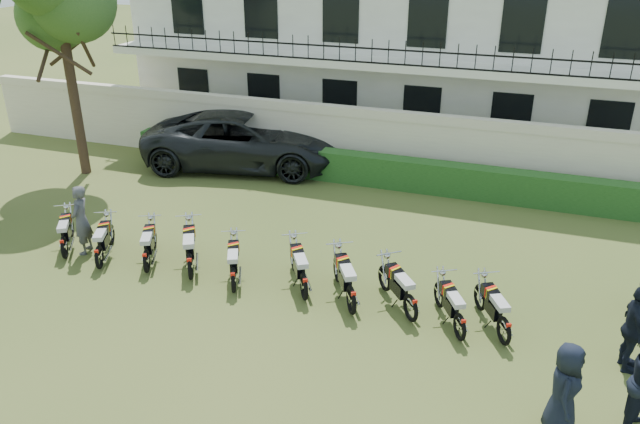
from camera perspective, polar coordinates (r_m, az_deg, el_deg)
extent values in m
plane|color=#405220|center=(14.52, -4.79, -7.22)|extent=(100.00, 100.00, 0.00)
cube|color=beige|center=(20.98, 4.02, 6.02)|extent=(30.00, 0.30, 2.00)
cube|color=beige|center=(20.65, 4.11, 9.05)|extent=(30.00, 0.35, 0.30)
cube|color=#174016|center=(20.19, 6.09, 3.68)|extent=(18.00, 0.60, 1.00)
cube|color=white|center=(26.08, 7.90, 15.15)|extent=(20.00, 8.00, 7.00)
cube|color=white|center=(21.57, 5.18, 13.36)|extent=(20.00, 1.40, 0.25)
cube|color=black|center=(20.84, 4.78, 14.67)|extent=(20.00, 0.05, 0.05)
cube|color=black|center=(20.92, 4.73, 13.46)|extent=(20.00, 0.05, 0.05)
cube|color=black|center=(25.48, -11.36, 10.33)|extent=(1.30, 0.12, 2.20)
cube|color=black|center=(24.89, -12.05, 18.15)|extent=(1.30, 0.12, 2.20)
cube|color=black|center=(24.12, -5.09, 9.92)|extent=(1.30, 0.12, 2.20)
cube|color=black|center=(23.50, -5.42, 18.21)|extent=(1.30, 0.12, 2.20)
cube|color=black|center=(23.07, 1.81, 9.33)|extent=(1.30, 0.12, 2.20)
cube|color=black|center=(22.42, 1.94, 18.00)|extent=(1.30, 0.12, 2.20)
cube|color=black|center=(22.38, 9.23, 8.55)|extent=(1.30, 0.12, 2.20)
cube|color=black|center=(21.71, 9.87, 17.47)|extent=(1.30, 0.12, 2.20)
cube|color=black|center=(22.08, 16.94, 7.59)|extent=(1.30, 0.12, 2.20)
cube|color=black|center=(21.40, 18.12, 16.57)|extent=(1.30, 0.12, 2.20)
cube|color=black|center=(22.18, 24.69, 6.48)|extent=(1.30, 0.12, 2.20)
cube|color=black|center=(21.50, 26.36, 15.35)|extent=(1.30, 0.12, 2.20)
cylinder|color=#473323|center=(22.15, -21.57, 9.75)|extent=(0.32, 0.32, 5.25)
sphere|color=#325923|center=(21.56, -21.64, 17.56)|extent=(2.60, 2.60, 2.60)
sphere|color=#325923|center=(22.34, -23.30, 16.12)|extent=(2.20, 2.20, 2.20)
torus|color=black|center=(16.41, -22.61, -4.08)|extent=(0.39, 0.54, 0.59)
torus|color=black|center=(17.51, -22.07, -2.18)|extent=(0.39, 0.54, 0.59)
cube|color=black|center=(16.86, -22.43, -2.74)|extent=(0.43, 0.54, 0.29)
cube|color=black|center=(16.94, -22.47, -1.63)|extent=(0.44, 0.50, 0.21)
cube|color=red|center=(16.94, -22.48, -1.60)|extent=(0.22, 0.25, 0.22)
cube|color=yellow|center=(16.89, -22.50, -1.68)|extent=(0.20, 0.23, 0.22)
cube|color=#BDBDBD|center=(16.50, -22.71, -2.22)|extent=(0.48, 0.57, 0.12)
cylinder|color=silver|center=(17.11, -22.49, -0.32)|extent=(0.50, 0.33, 0.03)
torus|color=black|center=(15.62, -20.03, -5.10)|extent=(0.33, 0.58, 0.59)
torus|color=black|center=(16.70, -19.04, -2.98)|extent=(0.33, 0.58, 0.59)
cube|color=black|center=(16.05, -19.63, -3.63)|extent=(0.38, 0.56, 0.29)
cube|color=black|center=(16.13, -19.58, -2.43)|extent=(0.41, 0.50, 0.21)
cube|color=red|center=(16.12, -19.59, -2.40)|extent=(0.24, 0.24, 0.22)
cube|color=yellow|center=(16.07, -19.63, -2.50)|extent=(0.22, 0.22, 0.22)
cube|color=#BDBDBD|center=(15.69, -20.00, -3.10)|extent=(0.43, 0.58, 0.12)
cylinder|color=silver|center=(16.28, -19.48, -1.02)|extent=(0.54, 0.27, 0.03)
torus|color=black|center=(15.10, -15.90, -5.57)|extent=(0.33, 0.57, 0.59)
torus|color=black|center=(16.18, -15.26, -3.37)|extent=(0.33, 0.57, 0.59)
cube|color=black|center=(15.53, -15.65, -4.05)|extent=(0.39, 0.55, 0.29)
cube|color=black|center=(15.61, -15.64, -2.82)|extent=(0.41, 0.50, 0.21)
cube|color=red|center=(15.60, -15.65, -2.79)|extent=(0.24, 0.24, 0.22)
cube|color=yellow|center=(15.55, -15.68, -2.88)|extent=(0.22, 0.22, 0.22)
cube|color=#BDBDBD|center=(15.17, -15.91, -3.52)|extent=(0.44, 0.58, 0.12)
cylinder|color=silver|center=(15.75, -15.60, -1.37)|extent=(0.53, 0.28, 0.03)
torus|color=black|center=(14.48, -11.82, -6.33)|extent=(0.40, 0.61, 0.65)
torus|color=black|center=(15.69, -11.73, -3.77)|extent=(0.40, 0.61, 0.65)
cube|color=black|center=(14.96, -11.83, -4.56)|extent=(0.45, 0.60, 0.32)
cube|color=black|center=(15.05, -11.91, -3.16)|extent=(0.48, 0.55, 0.23)
cube|color=red|center=(15.04, -11.91, -3.12)|extent=(0.25, 0.27, 0.25)
cube|color=yellow|center=(14.98, -11.91, -3.23)|extent=(0.23, 0.25, 0.25)
cube|color=#BDBDBD|center=(14.55, -11.96, -3.96)|extent=(0.51, 0.64, 0.13)
cylinder|color=silver|center=(15.21, -11.99, -1.50)|extent=(0.57, 0.34, 0.03)
torus|color=black|center=(13.88, -7.99, -7.61)|extent=(0.33, 0.57, 0.59)
torus|color=black|center=(14.97, -7.83, -5.06)|extent=(0.33, 0.57, 0.59)
cube|color=black|center=(14.31, -7.94, -5.88)|extent=(0.38, 0.56, 0.29)
cube|color=black|center=(14.37, -7.98, -4.53)|extent=(0.41, 0.50, 0.21)
cube|color=red|center=(14.37, -7.98, -4.50)|extent=(0.24, 0.24, 0.22)
cube|color=yellow|center=(14.32, -7.99, -4.61)|extent=(0.22, 0.22, 0.22)
cube|color=#BDBDBD|center=(13.93, -8.05, -5.35)|extent=(0.44, 0.58, 0.12)
cylinder|color=silver|center=(14.51, -8.00, -2.93)|extent=(0.54, 0.27, 0.03)
torus|color=black|center=(13.45, -0.95, -8.39)|extent=(0.40, 0.58, 0.63)
torus|color=black|center=(14.57, -1.96, -5.61)|extent=(0.40, 0.58, 0.63)
cube|color=black|center=(13.89, -1.44, -6.51)|extent=(0.45, 0.58, 0.31)
cube|color=black|center=(13.95, -1.63, -5.05)|extent=(0.47, 0.53, 0.23)
cube|color=red|center=(13.94, -1.63, -5.01)|extent=(0.24, 0.27, 0.24)
cube|color=yellow|center=(13.89, -1.59, -5.13)|extent=(0.21, 0.25, 0.24)
cube|color=#BDBDBD|center=(13.49, -1.24, -5.95)|extent=(0.50, 0.61, 0.12)
cylinder|color=silver|center=(14.09, -1.89, -3.32)|extent=(0.54, 0.35, 0.03)
torus|color=black|center=(12.98, 3.60, -9.75)|extent=(0.41, 0.60, 0.64)
torus|color=black|center=(14.10, 2.23, -6.69)|extent=(0.41, 0.60, 0.64)
cube|color=black|center=(13.41, 2.95, -7.70)|extent=(0.46, 0.60, 0.32)
cube|color=black|center=(13.46, 2.73, -6.14)|extent=(0.48, 0.55, 0.23)
cube|color=red|center=(13.46, 2.73, -6.10)|extent=(0.25, 0.27, 0.24)
cube|color=yellow|center=(13.40, 2.79, -6.23)|extent=(0.22, 0.25, 0.24)
cube|color=#BDBDBD|center=(13.00, 3.27, -7.14)|extent=(0.51, 0.63, 0.13)
cylinder|color=silver|center=(13.59, 2.43, -4.28)|extent=(0.56, 0.35, 0.03)
torus|color=black|center=(12.96, 9.58, -10.23)|extent=(0.45, 0.53, 0.61)
torus|color=black|center=(13.92, 7.06, -7.41)|extent=(0.45, 0.53, 0.61)
cube|color=black|center=(13.32, 8.41, -8.34)|extent=(0.48, 0.54, 0.30)
cube|color=black|center=(13.35, 8.03, -6.87)|extent=(0.48, 0.51, 0.22)
cube|color=red|center=(13.34, 8.03, -6.83)|extent=(0.21, 0.27, 0.23)
cube|color=yellow|center=(13.30, 8.15, -6.96)|extent=(0.18, 0.26, 0.23)
cube|color=#BDBDBD|center=(12.95, 9.03, -7.79)|extent=(0.53, 0.58, 0.12)
cylinder|color=silver|center=(13.44, 7.50, -5.11)|extent=(0.49, 0.40, 0.03)
torus|color=black|center=(12.61, 13.64, -11.85)|extent=(0.35, 0.55, 0.58)
torus|color=black|center=(13.54, 11.72, -8.87)|extent=(0.35, 0.55, 0.58)
cube|color=black|center=(12.95, 12.77, -9.90)|extent=(0.40, 0.54, 0.28)
cube|color=black|center=(12.98, 12.53, -8.44)|extent=(0.42, 0.49, 0.21)
cube|color=red|center=(12.97, 12.54, -8.41)|extent=(0.23, 0.24, 0.22)
cube|color=yellow|center=(12.93, 12.63, -8.54)|extent=(0.20, 0.22, 0.22)
cube|color=#BDBDBD|center=(12.60, 13.31, -9.43)|extent=(0.45, 0.57, 0.11)
cylinder|color=silver|center=(13.07, 12.18, -6.70)|extent=(0.51, 0.30, 0.03)
torus|color=black|center=(12.70, 17.58, -12.05)|extent=(0.35, 0.56, 0.59)
torus|color=black|center=(13.62, 15.40, -9.02)|extent=(0.35, 0.56, 0.59)
cube|color=black|center=(13.04, 16.61, -10.07)|extent=(0.40, 0.55, 0.29)
cube|color=black|center=(13.06, 16.35, -8.59)|extent=(0.43, 0.50, 0.21)
cube|color=red|center=(13.06, 16.36, -8.55)|extent=(0.23, 0.25, 0.22)
cube|color=yellow|center=(13.01, 16.46, -8.69)|extent=(0.21, 0.23, 0.22)
cube|color=#BDBDBD|center=(12.68, 17.24, -9.59)|extent=(0.45, 0.58, 0.12)
cylinder|color=silver|center=(13.15, 15.97, -6.81)|extent=(0.53, 0.30, 0.03)
imported|color=black|center=(21.87, -6.92, 6.52)|extent=(7.29, 4.45, 1.89)
imported|color=#515156|center=(16.86, -21.00, -0.68)|extent=(0.59, 0.75, 1.82)
imported|color=black|center=(11.17, 21.45, -14.82)|extent=(0.56, 0.84, 1.68)
imported|color=black|center=(13.02, 26.79, -9.53)|extent=(0.57, 1.10, 1.79)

